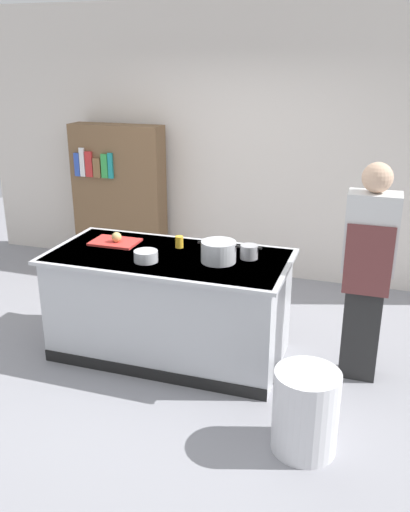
# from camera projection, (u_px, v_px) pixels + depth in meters

# --- Properties ---
(ground_plane) EXTENTS (10.00, 10.00, 0.00)m
(ground_plane) POSITION_uv_depth(u_px,v_px,m) (171.00, 352.00, 4.75)
(ground_plane) COLOR gray
(back_wall) EXTENTS (6.40, 0.12, 3.00)m
(back_wall) POSITION_uv_depth(u_px,v_px,m) (237.00, 144.00, 6.12)
(back_wall) COLOR silver
(back_wall) RESTS_ON ground_plane
(counter_island) EXTENTS (1.98, 0.98, 0.90)m
(counter_island) POSITION_uv_depth(u_px,v_px,m) (169.00, 303.00, 4.59)
(counter_island) COLOR #B7BABF
(counter_island) RESTS_ON ground_plane
(cutting_board) EXTENTS (0.40, 0.28, 0.02)m
(cutting_board) POSITION_uv_depth(u_px,v_px,m) (115.00, 242.00, 4.73)
(cutting_board) COLOR red
(cutting_board) RESTS_ON counter_island
(onion) EXTENTS (0.09, 0.09, 0.09)m
(onion) POSITION_uv_depth(u_px,v_px,m) (116.00, 237.00, 4.68)
(onion) COLOR tan
(onion) RESTS_ON cutting_board
(stock_pot) EXTENTS (0.34, 0.28, 0.17)m
(stock_pot) POSITION_uv_depth(u_px,v_px,m) (219.00, 252.00, 4.27)
(stock_pot) COLOR #B7BABF
(stock_pot) RESTS_ON counter_island
(sauce_pan) EXTENTS (0.21, 0.14, 0.11)m
(sauce_pan) POSITION_uv_depth(u_px,v_px,m) (249.00, 252.00, 4.35)
(sauce_pan) COLOR #99999E
(sauce_pan) RESTS_ON counter_island
(mixing_bowl) EXTENTS (0.19, 0.19, 0.09)m
(mixing_bowl) POSITION_uv_depth(u_px,v_px,m) (146.00, 256.00, 4.29)
(mixing_bowl) COLOR #B7BABF
(mixing_bowl) RESTS_ON counter_island
(juice_cup) EXTENTS (0.07, 0.07, 0.10)m
(juice_cup) POSITION_uv_depth(u_px,v_px,m) (179.00, 242.00, 4.60)
(juice_cup) COLOR yellow
(juice_cup) RESTS_ON counter_island
(trash_bin) EXTENTS (0.42, 0.42, 0.57)m
(trash_bin) POSITION_uv_depth(u_px,v_px,m) (305.00, 411.00, 3.50)
(trash_bin) COLOR silver
(trash_bin) RESTS_ON ground_plane
(person_chef) EXTENTS (0.38, 0.25, 1.72)m
(person_chef) POSITION_uv_depth(u_px,v_px,m) (368.00, 269.00, 4.11)
(person_chef) COLOR #252525
(person_chef) RESTS_ON ground_plane
(bookshelf) EXTENTS (1.10, 0.31, 1.70)m
(bookshelf) POSITION_uv_depth(u_px,v_px,m) (119.00, 198.00, 6.46)
(bookshelf) COLOR brown
(bookshelf) RESTS_ON ground_plane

